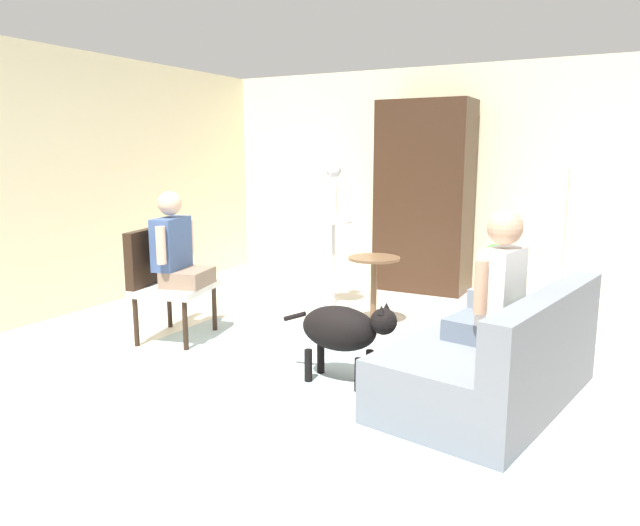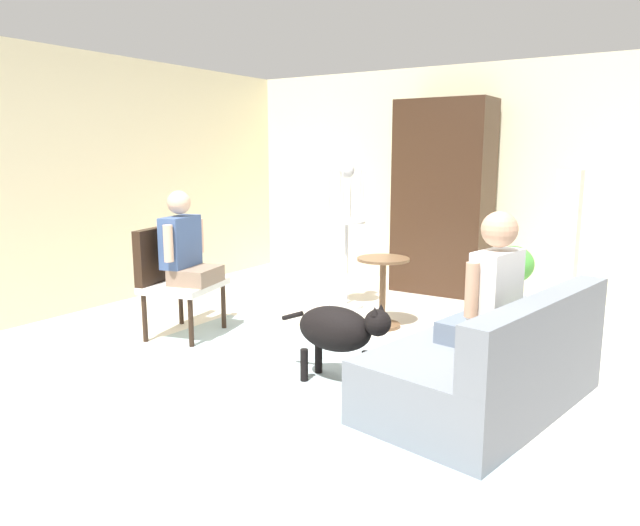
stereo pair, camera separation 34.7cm
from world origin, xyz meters
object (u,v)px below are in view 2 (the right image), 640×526
at_px(couch, 492,365).
at_px(potted_plant, 512,278).
at_px(armchair, 172,271).
at_px(column_lamp, 565,259).
at_px(dog, 339,330).
at_px(armoire_cabinet, 443,198).
at_px(bird_cage_stand, 346,237).
at_px(person_on_armchair, 185,247).
at_px(round_end_table, 383,286).
at_px(person_on_couch, 490,291).

bearing_deg(couch, potted_plant, 101.81).
xyz_separation_m(armchair, column_lamp, (2.97, 1.58, 0.16)).
distance_m(couch, dog, 1.04).
bearing_deg(armchair, armoire_cabinet, 64.32).
bearing_deg(column_lamp, potted_plant, 149.64).
bearing_deg(bird_cage_stand, person_on_armchair, -112.88).
xyz_separation_m(couch, column_lamp, (0.10, 1.60, 0.45)).
relative_size(couch, column_lamp, 1.24).
bearing_deg(bird_cage_stand, column_lamp, -1.79).
height_order(round_end_table, armoire_cabinet, armoire_cabinet).
bearing_deg(armchair, round_end_table, 39.06).
bearing_deg(column_lamp, round_end_table, -165.53).
bearing_deg(armchair, column_lamp, 28.07).
bearing_deg(round_end_table, column_lamp, 14.47).
relative_size(bird_cage_stand, column_lamp, 1.02).
xyz_separation_m(armchair, person_on_armchair, (0.14, 0.03, 0.23)).
xyz_separation_m(round_end_table, armoire_cabinet, (-0.09, 1.68, 0.71)).
relative_size(round_end_table, armoire_cabinet, 0.30).
distance_m(round_end_table, dog, 1.47).
xyz_separation_m(couch, bird_cage_stand, (-2.05, 1.67, 0.47)).
bearing_deg(column_lamp, person_on_couch, -94.77).
relative_size(round_end_table, dog, 0.75).
xyz_separation_m(couch, round_end_table, (-1.39, 1.21, 0.11)).
distance_m(armchair, person_on_armchair, 0.27).
xyz_separation_m(armchair, dog, (1.85, -0.22, -0.18)).
distance_m(couch, column_lamp, 1.67).
xyz_separation_m(couch, armoire_cabinet, (-1.49, 2.89, 0.82)).
distance_m(round_end_table, bird_cage_stand, 0.87).
distance_m(armchair, round_end_table, 1.91).
xyz_separation_m(person_on_armchair, armoire_cabinet, (1.24, 2.84, 0.30)).
relative_size(round_end_table, column_lamp, 0.45).
bearing_deg(person_on_armchair, person_on_couch, -1.38).
bearing_deg(round_end_table, potted_plant, 34.12).
bearing_deg(person_on_armchair, column_lamp, 28.70).
height_order(potted_plant, column_lamp, column_lamp).
distance_m(couch, person_on_armchair, 2.78).
relative_size(dog, armoire_cabinet, 0.40).
relative_size(armchair, potted_plant, 1.26).
height_order(couch, potted_plant, couch).
height_order(round_end_table, column_lamp, column_lamp).
height_order(armchair, dog, armchair).
relative_size(person_on_couch, dog, 0.98).
bearing_deg(bird_cage_stand, couch, -39.16).
bearing_deg(potted_plant, column_lamp, -30.36).
distance_m(armchair, potted_plant, 3.10).
bearing_deg(bird_cage_stand, dog, -61.11).
bearing_deg(dog, armchair, 173.29).
height_order(armchair, potted_plant, armchair).
distance_m(person_on_armchair, round_end_table, 1.82).
relative_size(bird_cage_stand, armoire_cabinet, 0.69).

